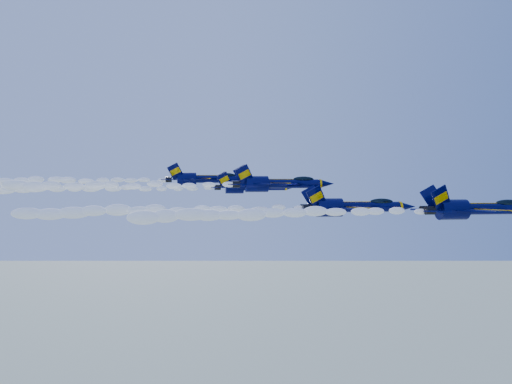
{
  "coord_description": "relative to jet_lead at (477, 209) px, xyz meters",
  "views": [
    {
      "loc": [
        -20.93,
        -74.92,
        155.48
      ],
      "look_at": [
        -8.19,
        5.55,
        154.07
      ],
      "focal_mm": 35.0,
      "sensor_mm": 36.0,
      "label": 1
    }
  ],
  "objects": [
    {
      "name": "jet_fourth",
      "position": [
        -28.66,
        24.58,
        2.98
      ],
      "size": [
        15.13,
        12.41,
        5.62
      ],
      "color": "#020436"
    },
    {
      "name": "jet_second",
      "position": [
        -15.74,
        7.43,
        0.05
      ],
      "size": [
        18.1,
        14.85,
        6.73
      ],
      "color": "#020436"
    },
    {
      "name": "smoke_trail_jet_lead",
      "position": [
        -28.14,
        0.0,
        -0.39
      ],
      "size": [
        40.23,
        1.94,
        1.75
      ],
      "primitive_type": "ellipsoid",
      "color": "white"
    },
    {
      "name": "jet_third",
      "position": [
        -26.15,
        13.0,
        3.56
      ],
      "size": [
        16.6,
        13.62,
        6.17
      ],
      "color": "#020436"
    },
    {
      "name": "smoke_trail_jet_fifth",
      "position": [
        -64.09,
        34.2,
        4.09
      ],
      "size": [
        40.23,
        1.8,
        1.62
      ],
      "primitive_type": "ellipsoid",
      "color": "white"
    },
    {
      "name": "smoke_trail_jet_fourth",
      "position": [
        -55.24,
        24.58,
        2.63
      ],
      "size": [
        40.23,
        1.56,
        1.41
      ],
      "primitive_type": "ellipsoid",
      "color": "white"
    },
    {
      "name": "smoke_trail_jet_third",
      "position": [
        -53.36,
        13.0,
        3.19
      ],
      "size": [
        40.23,
        1.72,
        1.55
      ],
      "primitive_type": "ellipsoid",
      "color": "white"
    },
    {
      "name": "jet_lead",
      "position": [
        0.0,
        0.0,
        0.0
      ],
      "size": [
        18.77,
        15.4,
        6.98
      ],
      "color": "#020436"
    },
    {
      "name": "jet_fifth",
      "position": [
        -36.55,
        34.2,
        4.46
      ],
      "size": [
        17.36,
        14.24,
        6.45
      ],
      "color": "#020436"
    },
    {
      "name": "smoke_trail_jet_second",
      "position": [
        -43.59,
        7.43,
        -0.33
      ],
      "size": [
        40.23,
        1.87,
        1.68
      ],
      "primitive_type": "ellipsoid",
      "color": "white"
    }
  ]
}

